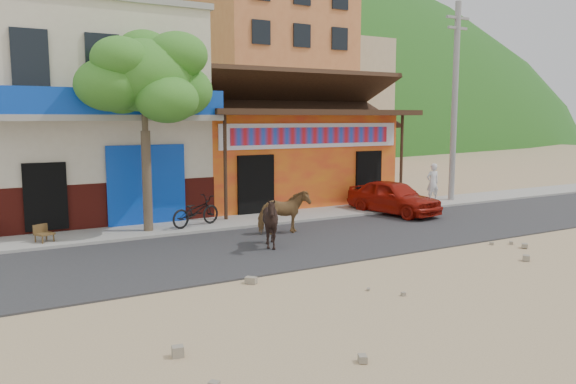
% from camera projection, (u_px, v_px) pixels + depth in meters
% --- Properties ---
extents(ground, '(120.00, 120.00, 0.00)m').
position_uv_depth(ground, '(392.00, 257.00, 14.23)').
color(ground, '#9E825B').
rests_on(ground, ground).
extents(road, '(60.00, 5.00, 0.04)m').
position_uv_depth(road, '(336.00, 238.00, 16.38)').
color(road, '#28282B').
rests_on(road, ground).
extents(sidewalk, '(60.00, 2.00, 0.12)m').
position_uv_depth(sidewalk, '(279.00, 218.00, 19.39)').
color(sidewalk, gray).
rests_on(sidewalk, ground).
extents(dance_club, '(8.00, 6.00, 3.60)m').
position_uv_depth(dance_club, '(275.00, 159.00, 23.59)').
color(dance_club, orange).
rests_on(dance_club, ground).
extents(cafe_building, '(7.00, 6.00, 7.00)m').
position_uv_depth(cafe_building, '(87.00, 118.00, 19.69)').
color(cafe_building, beige).
rests_on(cafe_building, ground).
extents(apartment_front, '(9.00, 9.00, 12.00)m').
position_uv_depth(apartment_front, '(268.00, 81.00, 38.54)').
color(apartment_front, '#CC723F').
rests_on(apartment_front, ground).
extents(apartment_rear, '(8.00, 8.00, 10.00)m').
position_uv_depth(apartment_rear, '(328.00, 100.00, 48.25)').
color(apartment_rear, tan).
rests_on(apartment_rear, ground).
extents(hillside, '(100.00, 40.00, 24.00)m').
position_uv_depth(hillside, '(43.00, 52.00, 72.99)').
color(hillside, '#194C14').
rests_on(hillside, ground).
extents(tree, '(3.00, 3.00, 6.00)m').
position_uv_depth(tree, '(145.00, 131.00, 16.56)').
color(tree, '#2D721E').
rests_on(tree, sidewalk).
extents(utility_pole, '(0.24, 0.24, 8.00)m').
position_uv_depth(utility_pole, '(455.00, 103.00, 22.88)').
color(utility_pole, gray).
rests_on(utility_pole, sidewalk).
extents(cow_tan, '(1.58, 0.81, 1.30)m').
position_uv_depth(cow_tan, '(284.00, 212.00, 16.76)').
color(cow_tan, olive).
rests_on(cow_tan, road).
extents(cow_dark, '(1.60, 1.53, 1.40)m').
position_uv_depth(cow_dark, '(271.00, 222.00, 14.93)').
color(cow_dark, black).
rests_on(cow_dark, road).
extents(red_car, '(2.03, 3.82, 1.24)m').
position_uv_depth(red_car, '(393.00, 197.00, 20.28)').
color(red_car, '#9D150B').
rests_on(red_car, road).
extents(scooter, '(1.91, 1.18, 0.95)m').
position_uv_depth(scooter, '(196.00, 211.00, 17.57)').
color(scooter, black).
rests_on(scooter, sidewalk).
extents(pedestrian, '(0.61, 0.44, 1.56)m').
position_uv_depth(pedestrian, '(433.00, 183.00, 22.68)').
color(pedestrian, silver).
rests_on(pedestrian, sidewalk).
extents(cafe_chair_right, '(0.56, 0.56, 0.90)m').
position_uv_depth(cafe_chair_right, '(44.00, 226.00, 15.32)').
color(cafe_chair_right, '#50351A').
rests_on(cafe_chair_right, sidewalk).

